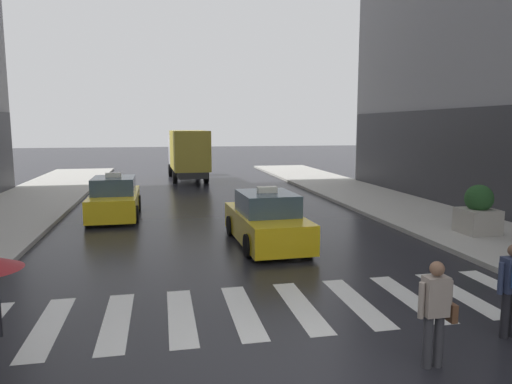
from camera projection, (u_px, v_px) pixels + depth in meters
crosswalk_markings at (272, 308)px, 9.35m from camera, size 11.30×2.80×0.01m
taxi_lead at (266, 221)px, 14.44m from camera, size 2.06×4.60×1.80m
taxi_second at (115, 199)px, 18.73m from camera, size 1.96×4.55×1.80m
box_truck at (188, 153)px, 31.30m from camera, size 2.51×7.61×3.35m
pedestrian_with_handbag at (436, 308)px, 6.97m from camera, size 0.60×0.24×1.65m
planter_near_corner at (478, 211)px, 15.24m from camera, size 1.10×1.10×1.60m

